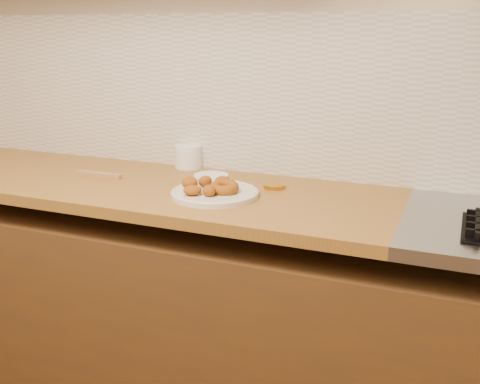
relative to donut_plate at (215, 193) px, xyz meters
The scene contains 11 objects.
wall_back 0.59m from the donut_plate, 73.40° to the left, with size 4.00×0.02×2.70m, color beige.
base_cabinet 0.54m from the donut_plate, 28.42° to the left, with size 3.60×0.60×0.77m, color #503213.
butcher_block 0.54m from the donut_plate, behind, with size 2.30×0.62×0.04m, color olive.
backsplash 0.47m from the donut_plate, 72.87° to the left, with size 3.60×0.02×0.60m, color beige.
donut_plate is the anchor object (origin of this frame).
ring_donut 0.04m from the donut_plate, ahead, with size 0.10×0.10×0.03m, color #8C4F15.
fried_dough_chunks 0.05m from the donut_plate, behind, with size 0.17×0.22×0.04m.
plastic_tub 0.43m from the donut_plate, 129.20° to the left, with size 0.11×0.11×0.09m, color silver.
tub_lid 0.26m from the donut_plate, 117.91° to the left, with size 0.13×0.13×0.01m, color white.
brass_jar_lid 0.23m from the donut_plate, 47.94° to the left, with size 0.08×0.08×0.01m, color #BB8719.
wooden_utensil 0.52m from the donut_plate, behind, with size 0.20×0.02×0.02m, color #9B7447.
Camera 1 is at (0.66, -0.02, 1.44)m, focal length 42.00 mm.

